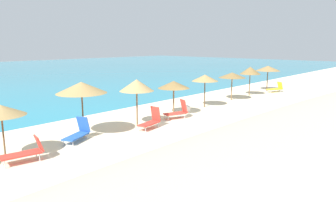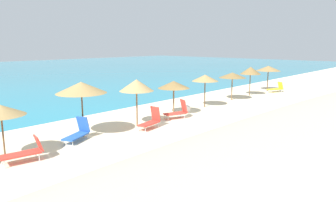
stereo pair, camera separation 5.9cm
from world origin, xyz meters
name	(u,v)px [view 1 (the left image)]	position (x,y,z in m)	size (l,w,h in m)	color
ground_plane	(200,122)	(0.00, 0.00, 0.00)	(160.00, 160.00, 0.00)	beige
dune_ridge	(331,128)	(0.02, -7.46, 0.97)	(52.97, 6.48, 1.94)	beige
beach_umbrella_1	(1,110)	(-10.74, 2.31, 2.12)	(1.97, 1.97, 2.35)	brown
beach_umbrella_2	(81,88)	(-6.67, 2.69, 2.61)	(2.60, 2.60, 2.91)	brown
beach_umbrella_3	(137,85)	(-3.31, 2.21, 2.45)	(2.01, 2.01, 2.80)	brown
beach_umbrella_4	(174,85)	(0.38, 2.58, 2.10)	(2.17, 2.17, 2.35)	brown
beach_umbrella_5	(205,78)	(4.00, 2.57, 2.26)	(2.03, 2.03, 2.52)	brown
beach_umbrella_6	(232,75)	(8.13, 2.67, 2.17)	(2.33, 2.33, 2.40)	brown
beach_umbrella_7	(250,71)	(11.37, 2.67, 2.37)	(1.94, 1.94, 2.73)	brown
beach_umbrella_8	(268,68)	(15.33, 2.74, 2.34)	(2.48, 2.48, 2.61)	brown
lounge_chair_0	(276,88)	(15.14, 1.70, 0.41)	(1.74, 1.21, 1.02)	yellow
lounge_chair_1	(26,151)	(-10.28, 1.33, 0.46)	(1.73, 0.92, 1.04)	red
lounge_chair_2	(78,132)	(-7.21, 2.32, 0.43)	(1.74, 1.25, 1.16)	blue
lounge_chair_3	(178,111)	(-0.23, 1.66, 0.50)	(1.63, 1.13, 1.24)	red
lounge_chair_4	(151,120)	(-3.11, 1.23, 0.48)	(1.59, 0.81, 1.22)	red
cooler_box	(187,109)	(1.82, 2.57, 0.21)	(0.54, 0.35, 0.41)	white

